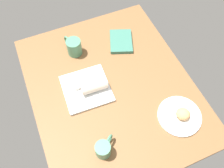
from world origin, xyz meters
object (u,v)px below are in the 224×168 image
(round_plate, at_px, (179,116))
(second_mug, at_px, (74,47))
(scone_pastry, at_px, (183,114))
(square_plate, at_px, (86,89))
(breakfast_wrap, at_px, (94,86))
(coffee_mug, at_px, (103,149))
(sauce_cup, at_px, (76,85))
(book_stack, at_px, (121,41))

(round_plate, relative_size, second_mug, 1.66)
(scone_pastry, bearing_deg, square_plate, -131.09)
(second_mug, bearing_deg, scone_pastry, 31.12)
(breakfast_wrap, relative_size, coffee_mug, 1.32)
(square_plate, distance_m, breakfast_wrap, 0.06)
(scone_pastry, relative_size, sauce_cup, 1.34)
(round_plate, xyz_separation_m, breakfast_wrap, (-0.32, -0.36, 0.04))
(sauce_cup, bearing_deg, second_mug, 163.84)
(second_mug, bearing_deg, book_stack, 82.08)
(round_plate, distance_m, second_mug, 0.73)
(scone_pastry, distance_m, second_mug, 0.74)
(scone_pastry, height_order, second_mug, second_mug)
(coffee_mug, bearing_deg, sauce_cup, -178.77)
(breakfast_wrap, bearing_deg, book_stack, -44.32)
(round_plate, xyz_separation_m, square_plate, (-0.35, -0.40, 0.00))
(coffee_mug, bearing_deg, book_stack, 149.06)
(sauce_cup, height_order, book_stack, sauce_cup)
(round_plate, relative_size, breakfast_wrap, 1.60)
(breakfast_wrap, bearing_deg, round_plate, -129.60)
(scone_pastry, relative_size, breakfast_wrap, 0.51)
(square_plate, relative_size, breakfast_wrap, 1.77)
(book_stack, bearing_deg, coffee_mug, -30.94)
(round_plate, bearing_deg, square_plate, -131.25)
(square_plate, relative_size, sauce_cup, 4.70)
(square_plate, xyz_separation_m, sauce_cup, (-0.03, -0.05, 0.02))
(scone_pastry, distance_m, book_stack, 0.60)
(round_plate, bearing_deg, breakfast_wrap, -132.15)
(breakfast_wrap, xyz_separation_m, coffee_mug, (0.34, -0.08, -0.00))
(square_plate, bearing_deg, coffee_mug, -6.37)
(scone_pastry, xyz_separation_m, book_stack, (-0.60, -0.09, -0.03))
(coffee_mug, bearing_deg, round_plate, 91.93)
(scone_pastry, xyz_separation_m, sauce_cup, (-0.39, -0.46, -0.01))
(square_plate, height_order, sauce_cup, sauce_cup)
(coffee_mug, bearing_deg, scone_pastry, 91.03)
(round_plate, relative_size, square_plate, 0.90)
(round_plate, height_order, square_plate, square_plate)
(sauce_cup, bearing_deg, breakfast_wrap, 58.23)
(square_plate, xyz_separation_m, coffee_mug, (0.36, -0.04, 0.04))
(round_plate, bearing_deg, sauce_cup, -130.32)
(book_stack, height_order, second_mug, second_mug)
(breakfast_wrap, distance_m, book_stack, 0.39)
(square_plate, relative_size, coffee_mug, 2.33)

